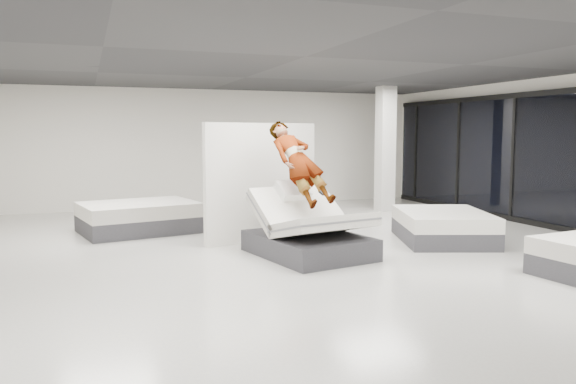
# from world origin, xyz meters

# --- Properties ---
(room) EXTENTS (14.00, 14.04, 3.20)m
(room) POSITION_xyz_m (0.00, 0.00, 1.60)
(room) COLOR beige
(room) RESTS_ON ground
(hero_bed) EXTENTS (1.86, 2.25, 1.22)m
(hero_bed) POSITION_xyz_m (0.13, 0.15, 0.38)
(hero_bed) COLOR #36353A
(hero_bed) RESTS_ON floor
(person) EXTENTS (0.97, 1.72, 1.61)m
(person) POSITION_xyz_m (0.07, 0.46, 1.27)
(person) COLOR slate
(person) RESTS_ON hero_bed
(remote) EXTENTS (0.08, 0.15, 0.08)m
(remote) POSITION_xyz_m (0.35, 0.16, 1.03)
(remote) COLOR black
(remote) RESTS_ON person
(divider_panel) EXTENTS (2.35, 0.80, 2.20)m
(divider_panel) POSITION_xyz_m (-0.18, 1.74, 1.10)
(divider_panel) COLOR silver
(divider_panel) RESTS_ON floor
(flat_bed_right_far) EXTENTS (2.13, 2.44, 0.56)m
(flat_bed_right_far) POSITION_xyz_m (2.96, 0.47, 0.28)
(flat_bed_right_far) COLOR #36353A
(flat_bed_right_far) RESTS_ON floor
(flat_bed_left_far) EXTENTS (2.50, 2.07, 0.61)m
(flat_bed_left_far) POSITION_xyz_m (-2.30, 3.41, 0.30)
(flat_bed_left_far) COLOR #36353A
(flat_bed_left_far) RESTS_ON floor
(column) EXTENTS (0.40, 0.40, 3.20)m
(column) POSITION_xyz_m (4.00, 4.50, 1.60)
(column) COLOR beige
(column) RESTS_ON floor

